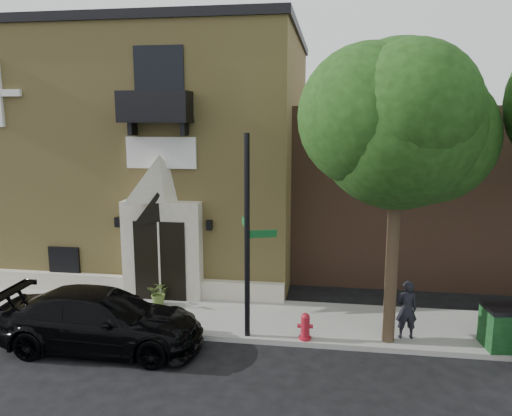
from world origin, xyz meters
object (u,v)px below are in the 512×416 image
(black_sedan, at_px, (102,320))
(pedestrian_near, at_px, (406,309))
(fire_hydrant, at_px, (305,326))
(street_sign, at_px, (248,237))

(black_sedan, relative_size, pedestrian_near, 3.35)
(fire_hydrant, bearing_deg, pedestrian_near, 10.75)
(fire_hydrant, bearing_deg, street_sign, 179.08)
(black_sedan, xyz_separation_m, street_sign, (3.72, 1.02, 2.13))
(street_sign, height_order, fire_hydrant, street_sign)
(street_sign, relative_size, fire_hydrant, 7.45)
(black_sedan, height_order, street_sign, street_sign)
(fire_hydrant, xyz_separation_m, pedestrian_near, (2.66, 0.51, 0.44))
(street_sign, bearing_deg, pedestrian_near, -11.76)
(black_sedan, distance_m, pedestrian_near, 8.08)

